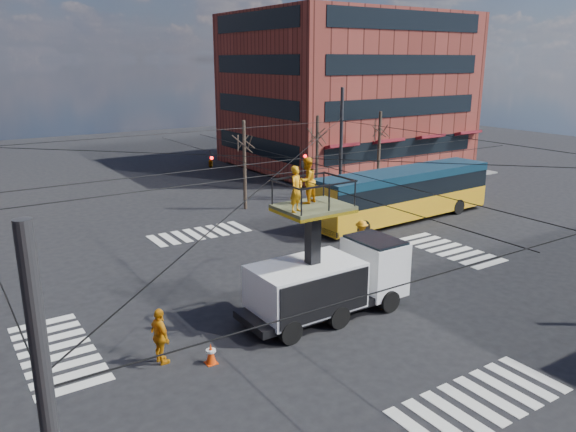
% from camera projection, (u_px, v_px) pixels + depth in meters
% --- Properties ---
extents(ground, '(120.00, 120.00, 0.00)m').
position_uv_depth(ground, '(295.00, 290.00, 24.83)').
color(ground, black).
rests_on(ground, ground).
extents(sidewalk_ne, '(18.00, 18.00, 0.12)m').
position_uv_depth(sidewalk_ne, '(356.00, 167.00, 52.81)').
color(sidewalk_ne, slate).
rests_on(sidewalk_ne, ground).
extents(crosswalks, '(22.40, 22.40, 0.02)m').
position_uv_depth(crosswalks, '(295.00, 290.00, 24.82)').
color(crosswalks, silver).
rests_on(crosswalks, ground).
extents(building_ne, '(20.06, 16.06, 14.00)m').
position_uv_depth(building_ne, '(346.00, 90.00, 53.86)').
color(building_ne, maroon).
rests_on(building_ne, ground).
extents(overhead_network, '(24.24, 24.24, 8.00)m').
position_uv_depth(overhead_network, '(288.00, 194.00, 23.96)').
color(overhead_network, '#2D2D30').
rests_on(overhead_network, ground).
extents(tree_a, '(2.00, 2.00, 6.00)m').
position_uv_depth(tree_a, '(244.00, 141.00, 37.10)').
color(tree_a, '#382B21').
rests_on(tree_a, ground).
extents(tree_b, '(2.00, 2.00, 6.00)m').
position_uv_depth(tree_b, '(317.00, 135.00, 40.27)').
color(tree_b, '#382B21').
rests_on(tree_b, ground).
extents(tree_c, '(2.00, 2.00, 6.00)m').
position_uv_depth(tree_c, '(380.00, 129.00, 43.43)').
color(tree_c, '#382B21').
rests_on(tree_c, ground).
extents(utility_truck, '(7.02, 2.69, 6.35)m').
position_uv_depth(utility_truck, '(329.00, 265.00, 21.92)').
color(utility_truck, black).
rests_on(utility_truck, ground).
extents(city_bus, '(13.21, 3.09, 3.20)m').
position_uv_depth(city_bus, '(404.00, 193.00, 35.33)').
color(city_bus, '#EFB016').
rests_on(city_bus, ground).
extents(traffic_cone, '(0.36, 0.36, 0.73)m').
position_uv_depth(traffic_cone, '(211.00, 354.00, 18.73)').
color(traffic_cone, '#E63D09').
rests_on(traffic_cone, ground).
extents(worker_ground, '(0.59, 1.19, 1.96)m').
position_uv_depth(worker_ground, '(160.00, 336.00, 18.59)').
color(worker_ground, orange).
rests_on(worker_ground, ground).
extents(flagger, '(1.02, 1.33, 1.82)m').
position_uv_depth(flagger, '(361.00, 237.00, 29.19)').
color(flagger, orange).
rests_on(flagger, ground).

